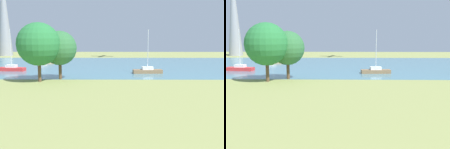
% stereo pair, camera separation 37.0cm
% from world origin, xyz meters
% --- Properties ---
extents(ground_plane, '(160.00, 160.00, 0.00)m').
position_xyz_m(ground_plane, '(0.00, 22.00, 0.00)').
color(ground_plane, '#8C9351').
extents(water_surface, '(140.00, 40.00, 0.02)m').
position_xyz_m(water_surface, '(0.00, 50.00, 0.01)').
color(water_surface, teal).
rests_on(water_surface, ground).
extents(sailboat_orange, '(4.99, 2.34, 6.47)m').
position_xyz_m(sailboat_orange, '(-18.84, 56.58, 0.46)').
color(sailboat_orange, orange).
rests_on(sailboat_orange, water_surface).
extents(sailboat_red, '(4.95, 2.09, 7.34)m').
position_xyz_m(sailboat_red, '(-19.96, 39.61, 0.47)').
color(sailboat_red, red).
rests_on(sailboat_red, water_surface).
extents(sailboat_brown, '(4.89, 1.83, 7.14)m').
position_xyz_m(sailboat_brown, '(3.78, 36.67, 0.46)').
color(sailboat_brown, brown).
rests_on(sailboat_brown, water_surface).
extents(tree_mid_shore, '(5.73, 5.73, 7.90)m').
position_xyz_m(tree_mid_shore, '(-11.72, 28.16, 5.02)').
color(tree_mid_shore, brown).
rests_on(tree_mid_shore, ground).
extents(tree_west_far, '(4.81, 4.81, 6.83)m').
position_xyz_m(tree_west_far, '(-9.38, 30.29, 4.41)').
color(tree_west_far, brown).
rests_on(tree_west_far, ground).
extents(electricity_pylon, '(6.40, 4.40, 27.49)m').
position_xyz_m(electricity_pylon, '(-36.78, 78.66, 13.76)').
color(electricity_pylon, gray).
rests_on(electricity_pylon, ground).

